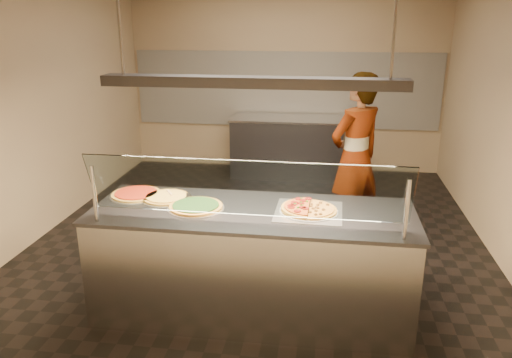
# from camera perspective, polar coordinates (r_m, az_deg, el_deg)

# --- Properties ---
(ground) EXTENTS (5.00, 6.00, 0.02)m
(ground) POSITION_cam_1_polar(r_m,az_deg,el_deg) (5.68, 0.32, -7.23)
(ground) COLOR black
(ground) RESTS_ON ground
(wall_back) EXTENTS (5.00, 0.02, 3.00)m
(wall_back) POSITION_cam_1_polar(r_m,az_deg,el_deg) (8.18, 3.34, 11.58)
(wall_back) COLOR tan
(wall_back) RESTS_ON ground
(wall_front) EXTENTS (5.00, 0.02, 3.00)m
(wall_front) POSITION_cam_1_polar(r_m,az_deg,el_deg) (2.37, -9.84, -4.78)
(wall_front) COLOR tan
(wall_front) RESTS_ON ground
(wall_left) EXTENTS (0.02, 6.00, 3.00)m
(wall_left) POSITION_cam_1_polar(r_m,az_deg,el_deg) (6.09, -23.99, 7.87)
(wall_left) COLOR tan
(wall_left) RESTS_ON ground
(tile_band) EXTENTS (4.90, 0.02, 1.20)m
(tile_band) POSITION_cam_1_polar(r_m,az_deg,el_deg) (8.17, 3.30, 10.16)
(tile_band) COLOR silver
(tile_band) RESTS_ON wall_back
(serving_counter) EXTENTS (2.61, 0.94, 0.93)m
(serving_counter) POSITION_cam_1_polar(r_m,az_deg,el_deg) (4.22, -0.42, -9.43)
(serving_counter) COLOR #B7B7BC
(serving_counter) RESTS_ON ground
(sneeze_guard) EXTENTS (2.37, 0.18, 0.54)m
(sneeze_guard) POSITION_cam_1_polar(r_m,az_deg,el_deg) (3.60, -1.27, -1.17)
(sneeze_guard) COLOR #B7B7BC
(sneeze_guard) RESTS_ON serving_counter
(perforated_tray) EXTENTS (0.54, 0.54, 0.01)m
(perforated_tray) POSITION_cam_1_polar(r_m,az_deg,el_deg) (4.01, 6.04, -3.66)
(perforated_tray) COLOR silver
(perforated_tray) RESTS_ON serving_counter
(half_pizza_pepperoni) EXTENTS (0.24, 0.44, 0.05)m
(half_pizza_pepperoni) POSITION_cam_1_polar(r_m,az_deg,el_deg) (4.00, 4.54, -3.21)
(half_pizza_pepperoni) COLOR #986723
(half_pizza_pepperoni) RESTS_ON perforated_tray
(half_pizza_sausage) EXTENTS (0.23, 0.44, 0.04)m
(half_pizza_sausage) POSITION_cam_1_polar(r_m,az_deg,el_deg) (4.00, 7.54, -3.46)
(half_pizza_sausage) COLOR #986723
(half_pizza_sausage) RESTS_ON perforated_tray
(pizza_spinach) EXTENTS (0.46, 0.46, 0.03)m
(pizza_spinach) POSITION_cam_1_polar(r_m,az_deg,el_deg) (4.09, -6.88, -3.10)
(pizza_spinach) COLOR silver
(pizza_spinach) RESTS_ON serving_counter
(pizza_cheese) EXTENTS (0.42, 0.42, 0.03)m
(pizza_cheese) POSITION_cam_1_polar(r_m,az_deg,el_deg) (4.34, -10.20, -2.03)
(pizza_cheese) COLOR silver
(pizza_cheese) RESTS_ON serving_counter
(pizza_tomato) EXTENTS (0.45, 0.45, 0.03)m
(pizza_tomato) POSITION_cam_1_polar(r_m,az_deg,el_deg) (4.47, -13.50, -1.64)
(pizza_tomato) COLOR silver
(pizza_tomato) RESTS_ON serving_counter
(pizza_spatula) EXTENTS (0.27, 0.19, 0.02)m
(pizza_spatula) POSITION_cam_1_polar(r_m,az_deg,el_deg) (4.36, -9.18, -1.69)
(pizza_spatula) COLOR #B7B7BC
(pizza_spatula) RESTS_ON pizza_spinach
(prep_table) EXTENTS (1.75, 0.74, 0.93)m
(prep_table) POSITION_cam_1_polar(r_m,az_deg,el_deg) (7.90, 3.60, 3.72)
(prep_table) COLOR #404046
(prep_table) RESTS_ON ground
(worker) EXTENTS (0.81, 0.79, 1.87)m
(worker) POSITION_cam_1_polar(r_m,az_deg,el_deg) (5.59, 11.28, 2.38)
(worker) COLOR #26222A
(worker) RESTS_ON ground
(heat_lamp_housing) EXTENTS (2.30, 0.18, 0.08)m
(heat_lamp_housing) POSITION_cam_1_polar(r_m,az_deg,el_deg) (3.77, -0.47, 11.01)
(heat_lamp_housing) COLOR #404046
(heat_lamp_housing) RESTS_ON ceiling
(lamp_rod_left) EXTENTS (0.02, 0.02, 1.01)m
(lamp_rod_left) POSITION_cam_1_polar(r_m,az_deg,el_deg) (4.02, -15.52, 18.61)
(lamp_rod_left) COLOR #B7B7BC
(lamp_rod_left) RESTS_ON ceiling
(lamp_rod_right) EXTENTS (0.02, 0.02, 1.01)m
(lamp_rod_right) POSITION_cam_1_polar(r_m,az_deg,el_deg) (3.73, 15.77, 18.69)
(lamp_rod_right) COLOR #B7B7BC
(lamp_rod_right) RESTS_ON ceiling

